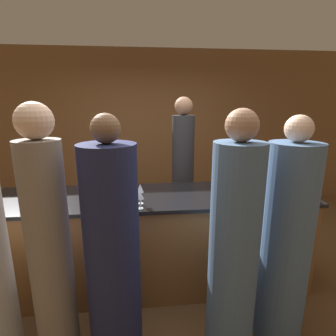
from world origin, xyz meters
name	(u,v)px	position (x,y,z in m)	size (l,w,h in m)	color
ground_plane	(153,281)	(0.00, 0.00, 0.00)	(14.00, 14.00, 0.00)	brown
back_wall	(146,130)	(0.00, 2.36, 1.40)	(8.00, 0.06, 2.80)	brown
bar_counter	(152,240)	(0.00, 0.00, 0.49)	(3.17, 0.81, 0.99)	brown
bartender	(183,177)	(0.43, 0.77, 0.94)	(0.28, 0.28, 1.95)	#2D2D33
guest_0	(50,250)	(-0.73, -0.80, 0.91)	(0.28, 0.28, 1.88)	gray
guest_1	(285,243)	(1.00, -0.74, 0.83)	(0.38, 0.38, 1.80)	#4C6B93
guest_2	(234,251)	(0.54, -0.86, 0.86)	(0.35, 0.35, 1.85)	#4C6B93
guest_3	(113,255)	(-0.31, -0.79, 0.84)	(0.38, 0.38, 1.82)	#1E234C
wine_bottle_0	(217,178)	(0.71, 0.18, 1.09)	(0.08, 0.08, 0.29)	black
wine_glass_0	(277,186)	(1.21, -0.17, 1.10)	(0.06, 0.06, 0.15)	silver
wine_glass_1	(254,190)	(0.93, -0.27, 1.10)	(0.07, 0.07, 0.15)	silver
wine_glass_2	(140,196)	(-0.11, -0.34, 1.11)	(0.07, 0.07, 0.16)	silver
wine_glass_3	(38,188)	(-1.06, -0.04, 1.11)	(0.06, 0.06, 0.16)	silver
wine_glass_4	(94,191)	(-0.52, -0.22, 1.12)	(0.06, 0.06, 0.18)	silver
wine_glass_5	(140,189)	(-0.11, -0.22, 1.13)	(0.06, 0.06, 0.19)	silver
wine_glass_6	(305,187)	(1.45, -0.23, 1.10)	(0.08, 0.08, 0.15)	silver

